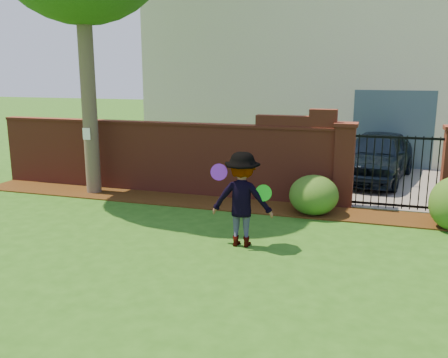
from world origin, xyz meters
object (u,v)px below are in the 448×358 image
(frisbee_purple, at_px, (219,172))
(frisbee_green, at_px, (263,193))
(man, at_px, (241,200))
(car, at_px, (374,157))

(frisbee_purple, height_order, frisbee_green, frisbee_purple)
(man, relative_size, frisbee_green, 5.86)
(man, bearing_deg, frisbee_purple, 20.54)
(frisbee_purple, xyz_separation_m, frisbee_green, (0.74, 0.14, -0.34))
(man, height_order, frisbee_green, man)
(frisbee_green, bearing_deg, car, 73.81)
(man, xyz_separation_m, frisbee_green, (0.38, -0.02, 0.16))
(car, relative_size, frisbee_purple, 14.14)
(car, height_order, frisbee_green, car)
(frisbee_purple, bearing_deg, man, 24.74)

